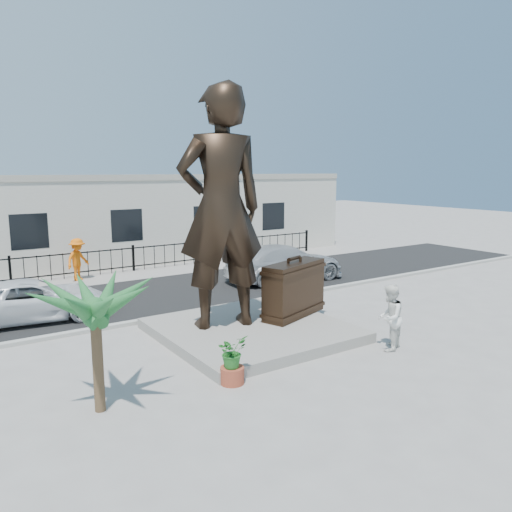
{
  "coord_description": "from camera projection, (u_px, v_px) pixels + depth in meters",
  "views": [
    {
      "loc": [
        -8.45,
        -10.56,
        4.91
      ],
      "look_at": [
        0.0,
        2.0,
        2.3
      ],
      "focal_mm": 35.0,
      "sensor_mm": 36.0,
      "label": 1
    }
  ],
  "objects": [
    {
      "name": "far_sidewalk",
      "position": [
        140.0,
        274.0,
        23.93
      ],
      "size": [
        40.0,
        2.5,
        0.02
      ],
      "primitive_type": "cube",
      "color": "#9E9991",
      "rests_on": "ground"
    },
    {
      "name": "worker",
      "position": [
        78.0,
        259.0,
        22.31
      ],
      "size": [
        1.41,
        1.26,
        1.9
      ],
      "primitive_type": "imported",
      "rotation": [
        0.0,
        0.0,
        0.57
      ],
      "color": "orange",
      "rests_on": "far_sidewalk"
    },
    {
      "name": "ground",
      "position": [
        295.0,
        346.0,
        14.12
      ],
      "size": [
        100.0,
        100.0,
        0.0
      ],
      "primitive_type": "plane",
      "color": "#9E9991",
      "rests_on": "ground"
    },
    {
      "name": "fence",
      "position": [
        133.0,
        259.0,
        24.48
      ],
      "size": [
        22.0,
        0.1,
        1.2
      ],
      "primitive_type": "cube",
      "color": "black",
      "rests_on": "ground"
    },
    {
      "name": "planter",
      "position": [
        232.0,
        375.0,
        11.6
      ],
      "size": [
        0.56,
        0.56,
        0.4
      ],
      "primitive_type": "cylinder",
      "color": "#9B3F29",
      "rests_on": "ground"
    },
    {
      "name": "street",
      "position": [
        175.0,
        290.0,
        20.66
      ],
      "size": [
        40.0,
        7.0,
        0.01
      ],
      "primitive_type": "cube",
      "color": "black",
      "rests_on": "ground"
    },
    {
      "name": "car_white",
      "position": [
        33.0,
        300.0,
        16.43
      ],
      "size": [
        5.11,
        2.85,
        1.35
      ],
      "primitive_type": "imported",
      "rotation": [
        0.0,
        0.0,
        1.44
      ],
      "color": "silver",
      "rests_on": "street"
    },
    {
      "name": "tourist",
      "position": [
        390.0,
        318.0,
        13.68
      ],
      "size": [
        1.12,
        1.04,
        1.84
      ],
      "primitive_type": "imported",
      "rotation": [
        0.0,
        0.0,
        3.64
      ],
      "color": "white",
      "rests_on": "ground"
    },
    {
      "name": "shrub",
      "position": [
        232.0,
        351.0,
        11.5
      ],
      "size": [
        0.8,
        0.74,
        0.76
      ],
      "primitive_type": "imported",
      "rotation": [
        0.0,
        0.0,
        0.23
      ],
      "color": "#246F25",
      "rests_on": "planter"
    },
    {
      "name": "suitcase",
      "position": [
        294.0,
        289.0,
        15.88
      ],
      "size": [
        2.59,
        1.56,
        1.74
      ],
      "primitive_type": "cube",
      "rotation": [
        0.0,
        0.0,
        0.34
      ],
      "color": "black",
      "rests_on": "plinth"
    },
    {
      "name": "statue",
      "position": [
        221.0,
        208.0,
        14.47
      ],
      "size": [
        2.86,
        2.18,
        7.04
      ],
      "primitive_type": "imported",
      "rotation": [
        0.0,
        0.0,
        2.93
      ],
      "color": "black",
      "rests_on": "plinth"
    },
    {
      "name": "building",
      "position": [
        105.0,
        220.0,
        27.64
      ],
      "size": [
        28.0,
        7.0,
        4.4
      ],
      "primitive_type": "cube",
      "color": "silver",
      "rests_on": "ground"
    },
    {
      "name": "car_silver",
      "position": [
        285.0,
        263.0,
        22.41
      ],
      "size": [
        5.73,
        2.79,
        1.6
      ],
      "primitive_type": "imported",
      "rotation": [
        0.0,
        0.0,
        1.47
      ],
      "color": "#A5A7A9",
      "rests_on": "street"
    },
    {
      "name": "palm_tree",
      "position": [
        101.0,
        411.0,
        10.32
      ],
      "size": [
        1.8,
        1.8,
        3.2
      ],
      "primitive_type": null,
      "color": "#225E2B",
      "rests_on": "ground"
    },
    {
      "name": "curb",
      "position": [
        217.0,
        308.0,
        17.79
      ],
      "size": [
        40.0,
        0.25,
        0.12
      ],
      "primitive_type": "cube",
      "color": "#A5A399",
      "rests_on": "ground"
    },
    {
      "name": "plinth",
      "position": [
        252.0,
        330.0,
        15.04
      ],
      "size": [
        5.2,
        5.2,
        0.3
      ],
      "primitive_type": "cube",
      "color": "gray",
      "rests_on": "ground"
    }
  ]
}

